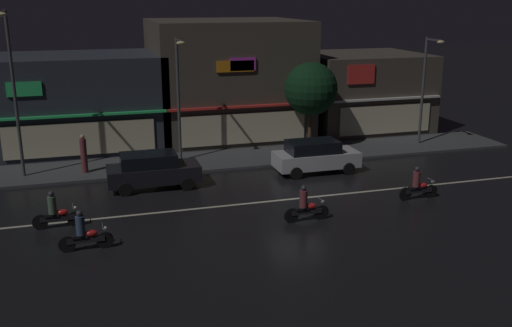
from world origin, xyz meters
name	(u,v)px	position (x,y,z in m)	size (l,w,h in m)	color
ground_plane	(297,199)	(0.00, 0.00, 0.00)	(140.00, 140.00, 0.00)	black
lane_divider_stripe	(297,199)	(0.00, 0.00, 0.01)	(29.14, 0.16, 0.01)	beige
sidewalk_far	(254,157)	(0.00, 7.00, 0.07)	(30.67, 3.88, 0.14)	#424447
storefront_left_block	(78,102)	(-9.20, 12.18, 2.75)	(9.92, 6.65, 5.51)	#2D333D
storefront_center_block	(226,78)	(0.00, 13.23, 3.66)	(9.35, 8.75, 7.32)	#4C443A
storefront_right_block	(362,91)	(9.20, 12.39, 2.54)	(7.78, 7.06, 5.08)	#4C443A
streetlamp_west	(13,83)	(-11.98, 6.49, 4.79)	(0.44, 1.64, 7.99)	#47494C
streetlamp_mid	(179,89)	(-4.04, 7.08, 4.04)	(0.44, 1.64, 6.55)	#47494C
streetlamp_east	(426,82)	(10.48, 6.77, 3.92)	(0.44, 1.64, 6.31)	#47494C
pedestrian_on_sidewalk	(84,155)	(-9.06, 6.42, 1.06)	(0.32, 0.32, 1.96)	brown
street_tree	(311,89)	(3.73, 7.97, 3.60)	(3.08, 3.08, 5.01)	#473323
parked_car_near_kerb	(315,156)	(2.30, 3.58, 0.87)	(4.30, 1.98, 1.67)	silver
parked_car_trailing	(152,170)	(-6.00, 3.44, 0.87)	(4.30, 1.98, 1.67)	black
motorcycle_lead	(84,234)	(-9.15, -2.98, 0.63)	(1.90, 0.60, 1.52)	black
motorcycle_following	(306,206)	(-0.62, -2.60, 0.63)	(1.90, 0.60, 1.52)	black
motorcycle_opposite_lane	(56,213)	(-10.19, -0.52, 0.63)	(1.90, 0.60, 1.52)	black
motorcycle_trailing_far	(418,186)	(5.12, -1.55, 0.63)	(1.90, 0.60, 1.52)	black
traffic_cone	(354,158)	(4.97, 4.54, 0.28)	(0.36, 0.36, 0.55)	orange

